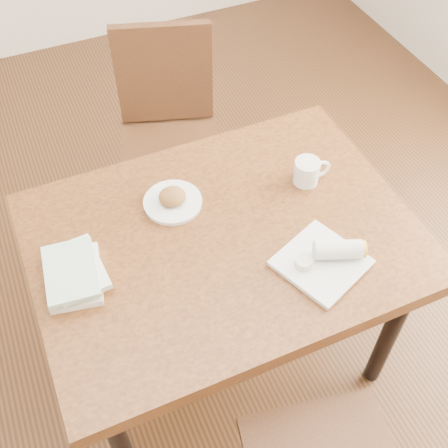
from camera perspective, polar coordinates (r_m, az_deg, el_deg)
name	(u,v)px	position (r m, az deg, el deg)	size (l,w,h in m)	color
ground	(224,349)	(2.38, 0.00, -12.59)	(4.00, 5.00, 0.01)	#472814
table	(224,250)	(1.81, 0.00, -2.68)	(1.19, 0.88, 0.75)	brown
chair_far	(168,125)	(2.44, -5.66, 10.00)	(0.53, 0.53, 0.95)	#492815
plate_scone	(173,200)	(1.82, -5.24, 2.42)	(0.19, 0.19, 0.06)	white
coffee_mug	(308,171)	(1.89, 8.52, 5.34)	(0.13, 0.09, 0.09)	white
plate_burrito	(327,258)	(1.69, 10.39, -3.46)	(0.30, 0.30, 0.08)	white
book_stack	(74,273)	(1.68, -14.97, -4.82)	(0.19, 0.24, 0.06)	white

